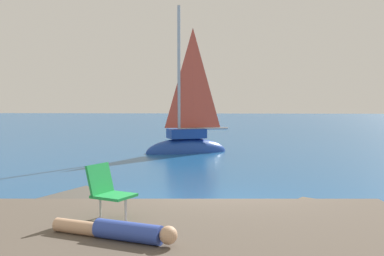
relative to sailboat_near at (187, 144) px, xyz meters
name	(u,v)px	position (x,y,z in m)	size (l,w,h in m)	color
ground_plane	(215,213)	(1.45, -10.98, -0.39)	(160.00, 160.00, 0.00)	navy
shore_ledge	(179,250)	(1.02, -14.19, -0.11)	(6.94, 3.81, 0.56)	brown
boulder_seaward	(78,225)	(-1.07, -12.08, -0.39)	(1.55, 1.24, 0.85)	#4C4943
boulder_inland	(327,231)	(3.45, -12.19, -0.39)	(1.47, 1.18, 0.81)	brown
sailboat_near	(187,144)	(0.00, 0.00, 0.00)	(3.97, 2.64, 7.18)	#193D99
person_sunbather	(119,231)	(0.33, -14.71, 0.29)	(1.70, 0.74, 0.25)	#334CB2
beach_chair	(108,189)	(-0.07, -13.72, 0.62)	(0.74, 0.69, 0.80)	green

